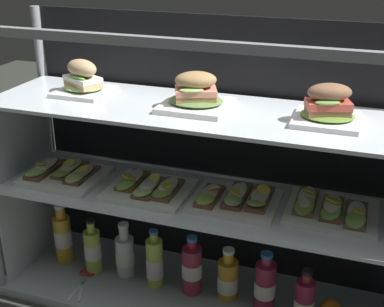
# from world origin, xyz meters

# --- Properties ---
(ground_plane) EXTENTS (6.00, 6.00, 0.02)m
(ground_plane) POSITION_xyz_m (0.00, 0.00, -0.01)
(ground_plane) COLOR #2F312B
(ground_plane) RESTS_ON ground
(case_base_deck) EXTENTS (1.39, 0.43, 0.03)m
(case_base_deck) POSITION_xyz_m (0.00, 0.00, 0.02)
(case_base_deck) COLOR #97A3A8
(case_base_deck) RESTS_ON ground
(case_frame) EXTENTS (1.39, 0.43, 0.98)m
(case_frame) POSITION_xyz_m (0.00, 0.12, 0.53)
(case_frame) COLOR gray
(case_frame) RESTS_ON ground
(riser_lower_tier) EXTENTS (1.32, 0.36, 0.38)m
(riser_lower_tier) POSITION_xyz_m (0.00, 0.00, 0.22)
(riser_lower_tier) COLOR silver
(riser_lower_tier) RESTS_ON case_base_deck
(shelf_lower_glass) EXTENTS (1.34, 0.38, 0.01)m
(shelf_lower_glass) POSITION_xyz_m (0.00, 0.00, 0.42)
(shelf_lower_glass) COLOR silver
(shelf_lower_glass) RESTS_ON riser_lower_tier
(riser_upper_tier) EXTENTS (1.32, 0.36, 0.29)m
(riser_upper_tier) POSITION_xyz_m (0.00, 0.00, 0.57)
(riser_upper_tier) COLOR silver
(riser_upper_tier) RESTS_ON shelf_lower_glass
(shelf_upper_glass) EXTENTS (1.34, 0.38, 0.01)m
(shelf_upper_glass) POSITION_xyz_m (0.00, 0.00, 0.72)
(shelf_upper_glass) COLOR silver
(shelf_upper_glass) RESTS_ON riser_upper_tier
(plated_roll_sandwich_far_right) EXTENTS (0.17, 0.17, 0.12)m
(plated_roll_sandwich_far_right) POSITION_xyz_m (-0.40, 0.03, 0.77)
(plated_roll_sandwich_far_right) COLOR white
(plated_roll_sandwich_far_right) RESTS_ON shelf_upper_glass
(plated_roll_sandwich_near_left_corner) EXTENTS (0.20, 0.20, 0.12)m
(plated_roll_sandwich_near_left_corner) POSITION_xyz_m (0.01, 0.01, 0.77)
(plated_roll_sandwich_near_left_corner) COLOR white
(plated_roll_sandwich_near_left_corner) RESTS_ON shelf_upper_glass
(plated_roll_sandwich_near_right_corner) EXTENTS (0.19, 0.19, 0.11)m
(plated_roll_sandwich_near_right_corner) POSITION_xyz_m (0.41, 0.01, 0.77)
(plated_roll_sandwich_near_right_corner) COLOR white
(plated_roll_sandwich_near_right_corner) RESTS_ON shelf_upper_glass
(open_sandwich_tray_far_left) EXTENTS (0.28, 0.24, 0.06)m
(open_sandwich_tray_far_left) POSITION_xyz_m (-0.47, -0.03, 0.44)
(open_sandwich_tray_far_left) COLOR white
(open_sandwich_tray_far_left) RESTS_ON shelf_lower_glass
(open_sandwich_tray_near_right_corner) EXTENTS (0.28, 0.24, 0.06)m
(open_sandwich_tray_near_right_corner) POSITION_xyz_m (-0.14, -0.03, 0.44)
(open_sandwich_tray_near_right_corner) COLOR white
(open_sandwich_tray_near_right_corner) RESTS_ON shelf_lower_glass
(open_sandwich_tray_left_of_center) EXTENTS (0.28, 0.24, 0.06)m
(open_sandwich_tray_left_of_center) POSITION_xyz_m (0.15, -0.00, 0.44)
(open_sandwich_tray_left_of_center) COLOR white
(open_sandwich_tray_left_of_center) RESTS_ON shelf_lower_glass
(open_sandwich_tray_far_right) EXTENTS (0.28, 0.24, 0.06)m
(open_sandwich_tray_far_right) POSITION_xyz_m (0.45, 0.02, 0.44)
(open_sandwich_tray_far_right) COLOR white
(open_sandwich_tray_far_right) RESTS_ON shelf_lower_glass
(juice_bottle_back_left) EXTENTS (0.07, 0.07, 0.25)m
(juice_bottle_back_left) POSITION_xyz_m (-0.54, 0.02, 0.14)
(juice_bottle_back_left) COLOR gold
(juice_bottle_back_left) RESTS_ON case_base_deck
(juice_bottle_front_fourth) EXTENTS (0.06, 0.06, 0.22)m
(juice_bottle_front_fourth) POSITION_xyz_m (-0.39, -0.01, 0.13)
(juice_bottle_front_fourth) COLOR #B8CC4D
(juice_bottle_front_fourth) RESTS_ON case_base_deck
(juice_bottle_tucked_behind) EXTENTS (0.07, 0.07, 0.22)m
(juice_bottle_tucked_behind) POSITION_xyz_m (-0.27, 0.02, 0.12)
(juice_bottle_tucked_behind) COLOR white
(juice_bottle_tucked_behind) RESTS_ON case_base_deck
(juice_bottle_front_middle) EXTENTS (0.06, 0.06, 0.23)m
(juice_bottle_front_middle) POSITION_xyz_m (-0.14, -0.01, 0.13)
(juice_bottle_front_middle) COLOR #BBD955
(juice_bottle_front_middle) RESTS_ON case_base_deck
(juice_bottle_front_second) EXTENTS (0.07, 0.07, 0.23)m
(juice_bottle_front_second) POSITION_xyz_m (0.00, -0.00, 0.13)
(juice_bottle_front_second) COLOR #9D2B43
(juice_bottle_front_second) RESTS_ON case_base_deck
(juice_bottle_front_left_end) EXTENTS (0.07, 0.07, 0.19)m
(juice_bottle_front_left_end) POSITION_xyz_m (0.13, 0.01, 0.11)
(juice_bottle_front_left_end) COLOR gold
(juice_bottle_front_left_end) RESTS_ON case_base_deck
(juice_bottle_near_post) EXTENTS (0.07, 0.07, 0.22)m
(juice_bottle_near_post) POSITION_xyz_m (0.26, -0.00, 0.12)
(juice_bottle_near_post) COLOR maroon
(juice_bottle_near_post) RESTS_ON case_base_deck
(juice_bottle_front_right_end) EXTENTS (0.07, 0.07, 0.20)m
(juice_bottle_front_right_end) POSITION_xyz_m (0.40, -0.02, 0.11)
(juice_bottle_front_right_end) COLOR maroon
(juice_bottle_front_right_end) RESTS_ON case_base_deck
(kitchen_scissors) EXTENTS (0.10, 0.19, 0.01)m
(kitchen_scissors) POSITION_xyz_m (-0.40, -0.06, 0.04)
(kitchen_scissors) COLOR silver
(kitchen_scissors) RESTS_ON case_base_deck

